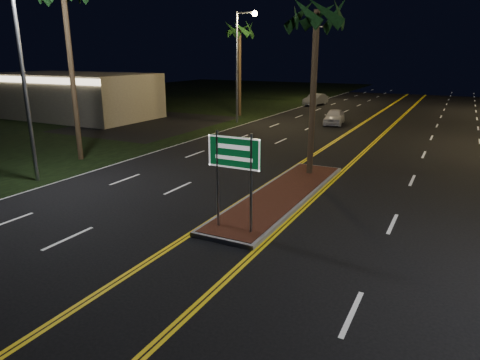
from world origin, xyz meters
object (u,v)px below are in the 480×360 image
Objects in this scene: median_island at (282,195)px; car_near at (334,116)px; streetlight_left_near at (26,54)px; car_far at (315,98)px; palm_median at (317,15)px; palm_left_far at (240,31)px; streetlight_left_mid at (241,54)px; streetlight_left_far at (316,54)px; commercial_building at (73,95)px; highway_sign at (234,162)px.

car_near is at bearing 99.38° from median_island.
car_far is (1.53, 35.96, -4.90)m from streetlight_left_near.
car_near is at bearing 101.35° from palm_median.
palm_left_far is 14.34m from car_far.
streetlight_left_mid is 1.00× the size of streetlight_left_far.
palm_median is (26.00, -9.49, 5.27)m from commercial_building.
highway_sign is 9.11m from palm_median.
car_far is (1.53, -4.04, -4.90)m from streetlight_left_far.
car_far is at bearing 72.73° from palm_left_far.
palm_median is at bearing 90.00° from median_island.
car_near is 0.97× the size of car_far.
median_island is 12.36m from streetlight_left_near.
streetlight_left_near is at bearing 173.53° from highway_sign.
palm_median is 0.94× the size of palm_left_far.
palm_median is at bearing -51.83° from streetlight_left_mid.
commercial_building is 1.67× the size of streetlight_left_far.
car_near is (-3.28, 16.33, -6.54)m from palm_median.
car_near is at bearing 97.76° from highway_sign.
palm_left_far is (-12.80, 17.50, 0.47)m from palm_median.
palm_left_far is (13.20, 8.01, 5.74)m from commercial_building.
streetlight_left_near is 1.00× the size of streetlight_left_far.
highway_sign is 11.17m from streetlight_left_near.
streetlight_left_far is 35.18m from palm_median.
streetlight_left_mid and streetlight_left_far have the same top height.
palm_left_far is (-12.80, 21.00, 7.66)m from median_island.
commercial_building reaches higher than highway_sign.
streetlight_left_near is 1.02× the size of palm_left_far.
commercial_building is 16.31m from streetlight_left_mid.
streetlight_left_near is 1.08× the size of palm_median.
median_island is at bearing -58.64° from palm_left_far.
streetlight_left_near reaches higher than car_far.
commercial_building is 3.31× the size of car_far.
palm_left_far reaches higher than median_island.
highway_sign reaches higher than median_island.
median_island is 1.14× the size of streetlight_left_mid.
car_near is (7.34, 2.83, -4.92)m from streetlight_left_mid.
streetlight_left_near and streetlight_left_mid have the same top height.
palm_left_far is at bearing 164.78° from car_near.
commercial_building is at bearing 153.45° from median_island.
commercial_building is 1.67× the size of streetlight_left_mid.
streetlight_left_mid reaches higher than car_near.
median_island is 1.14× the size of streetlight_left_far.
streetlight_left_mid is (-10.61, 17.00, 5.57)m from median_island.
streetlight_left_near is 20.00m from streetlight_left_mid.
commercial_building is (-26.00, 12.99, 1.92)m from median_island.
streetlight_left_far reaches higher than car_far.
palm_left_far is at bearing 126.18° from palm_median.
car_far is (16.92, 19.97, -1.25)m from commercial_building.
commercial_building is at bearing 146.52° from highway_sign.
streetlight_left_far is at bearing 106.00° from median_island.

